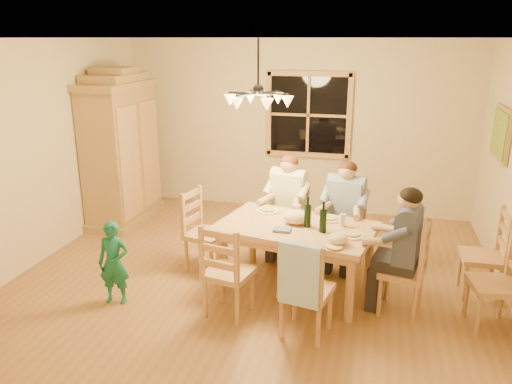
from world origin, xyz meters
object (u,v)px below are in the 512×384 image
(chandelier, at_px, (258,98))
(chair_spare_front, at_px, (491,299))
(chair_far_left, at_px, (287,234))
(adult_woman, at_px, (288,194))
(chair_end_right, at_px, (401,285))
(wine_bottle_a, at_px, (308,212))
(wine_bottle_b, at_px, (323,217))
(adult_plaid_man, at_px, (346,202))
(armoire, at_px, (122,153))
(chair_spare_back, at_px, (480,270))
(chair_far_right, at_px, (343,244))
(child, at_px, (114,263))
(chair_near_right, at_px, (306,304))
(chair_end_left, at_px, (206,246))
(chair_near_left, at_px, (229,286))
(dining_table, at_px, (296,234))
(adult_slate_man, at_px, (406,236))

(chandelier, xyz_separation_m, chair_spare_front, (2.45, -0.58, -1.77))
(chair_far_left, distance_m, adult_woman, 0.54)
(chair_end_right, height_order, adult_woman, adult_woman)
(wine_bottle_a, bearing_deg, wine_bottle_b, -32.95)
(chair_end_right, height_order, adult_plaid_man, adult_plaid_man)
(armoire, distance_m, adult_woman, 2.77)
(adult_plaid_man, bearing_deg, wine_bottle_b, 89.78)
(chair_spare_front, bearing_deg, adult_woman, 53.12)
(chandelier, height_order, chair_spare_back, chandelier)
(chair_far_left, distance_m, wine_bottle_a, 1.12)
(armoire, height_order, chair_end_right, armoire)
(chair_far_left, relative_size, adult_plaid_man, 1.13)
(chair_far_right, relative_size, child, 1.10)
(chair_near_right, xyz_separation_m, child, (-2.04, 0.10, 0.15))
(chair_end_left, height_order, wine_bottle_b, wine_bottle_b)
(chair_near_left, xyz_separation_m, chair_end_right, (1.69, 0.45, 0.00))
(dining_table, distance_m, adult_woman, 0.90)
(chair_far_left, bearing_deg, wine_bottle_a, 124.80)
(chair_far_left, xyz_separation_m, adult_plaid_man, (0.72, -0.15, 0.54))
(adult_slate_man, bearing_deg, armoire, 77.51)
(adult_woman, bearing_deg, chair_end_left, 46.74)
(adult_plaid_man, bearing_deg, chair_near_left, 64.80)
(chair_far_left, bearing_deg, adult_woman, -0.00)
(dining_table, xyz_separation_m, adult_plaid_man, (0.47, 0.70, 0.19))
(chandelier, relative_size, chair_end_left, 0.78)
(dining_table, distance_m, chair_near_left, 0.95)
(armoire, bearing_deg, adult_plaid_man, -14.37)
(chair_end_left, height_order, chair_end_right, same)
(chair_near_left, height_order, adult_plaid_man, adult_plaid_man)
(chandelier, relative_size, dining_table, 0.42)
(chair_far_left, distance_m, chair_spare_front, 2.50)
(chair_near_left, xyz_separation_m, chair_end_left, (-0.56, 0.91, 0.00))
(chair_far_right, bearing_deg, chair_near_left, 64.80)
(armoire, relative_size, chair_spare_back, 2.32)
(chair_far_left, distance_m, adult_plaid_man, 0.91)
(chandelier, distance_m, child, 2.32)
(wine_bottle_b, bearing_deg, wine_bottle_a, 147.05)
(chair_far_left, xyz_separation_m, chair_far_right, (0.72, -0.15, 0.00))
(chair_near_right, distance_m, wine_bottle_a, 1.05)
(chair_spare_back, bearing_deg, chair_far_left, 75.77)
(chair_far_left, bearing_deg, chair_near_left, 90.00)
(chair_near_right, xyz_separation_m, chair_spare_back, (1.71, 1.18, 0.00))
(chandelier, xyz_separation_m, armoire, (-2.42, 1.31, -1.02))
(chair_far_right, distance_m, chair_spare_front, 1.81)
(wine_bottle_b, bearing_deg, child, -163.36)
(child, bearing_deg, adult_woman, 38.77)
(chair_far_left, height_order, child, chair_far_left)
(chair_near_left, distance_m, chair_spare_back, 2.72)
(armoire, xyz_separation_m, child, (1.12, -2.32, -0.61))
(chair_far_right, bearing_deg, child, 44.17)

